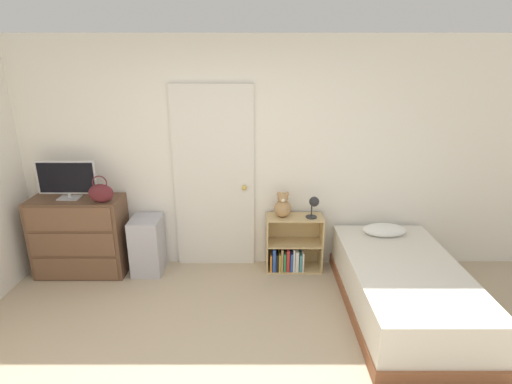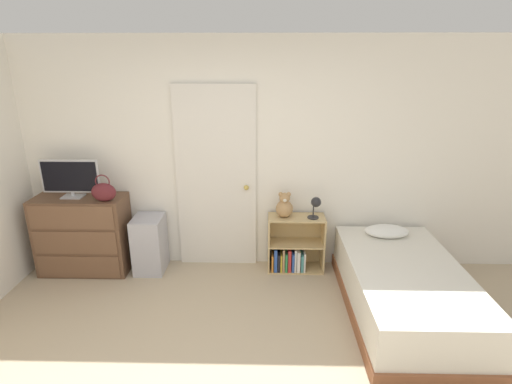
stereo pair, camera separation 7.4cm
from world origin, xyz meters
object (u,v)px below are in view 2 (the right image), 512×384
at_px(handbag, 104,192).
at_px(tv, 70,178).
at_px(bookshelf, 293,250).
at_px(teddy_bear, 284,206).
at_px(storage_bin, 150,244).
at_px(bed, 404,289).
at_px(dresser, 84,235).
at_px(desk_lamp, 316,204).

bearing_deg(handbag, tv, 162.83).
height_order(bookshelf, teddy_bear, teddy_bear).
height_order(storage_bin, bookshelf, bookshelf).
xyz_separation_m(bookshelf, bed, (1.00, -0.80, 0.00)).
relative_size(dresser, bed, 0.51).
bearing_deg(bed, teddy_bear, 144.12).
bearing_deg(storage_bin, desk_lamp, 0.33).
xyz_separation_m(storage_bin, teddy_bear, (1.51, 0.05, 0.45)).
xyz_separation_m(dresser, bookshelf, (2.34, 0.07, -0.20)).
height_order(bookshelf, desk_lamp, desk_lamp).
bearing_deg(tv, bed, -12.15).
relative_size(storage_bin, teddy_bear, 2.23).
distance_m(handbag, storage_bin, 0.78).
xyz_separation_m(dresser, bed, (3.34, -0.72, -0.19)).
height_order(tv, bed, tv).
relative_size(bookshelf, desk_lamp, 2.62).
bearing_deg(storage_bin, dresser, -178.27).
relative_size(dresser, storage_bin, 1.52).
xyz_separation_m(handbag, bookshelf, (2.01, 0.19, -0.74)).
height_order(tv, teddy_bear, tv).
bearing_deg(tv, handbag, -17.17).
xyz_separation_m(bookshelf, teddy_bear, (-0.10, 0.00, 0.53)).
bearing_deg(desk_lamp, bookshelf, 169.74).
distance_m(teddy_bear, desk_lamp, 0.34).
bearing_deg(teddy_bear, desk_lamp, -7.18).
bearing_deg(handbag, bed, -11.48).
distance_m(bookshelf, teddy_bear, 0.54).
bearing_deg(bookshelf, storage_bin, -178.15).
distance_m(handbag, bookshelf, 2.15).
relative_size(handbag, teddy_bear, 1.01).
xyz_separation_m(tv, teddy_bear, (2.29, 0.07, -0.33)).
relative_size(dresser, handbag, 3.34).
bearing_deg(dresser, handbag, -18.54).
bearing_deg(bed, storage_bin, 164.08).
bearing_deg(handbag, teddy_bear, 5.64).
xyz_separation_m(storage_bin, bookshelf, (1.61, 0.05, -0.08)).
bearing_deg(desk_lamp, teddy_bear, 172.82).
bearing_deg(bed, tv, 167.85).
height_order(storage_bin, teddy_bear, teddy_bear).
distance_m(storage_bin, teddy_bear, 1.58).
distance_m(dresser, handbag, 0.65).
relative_size(teddy_bear, bed, 0.15).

